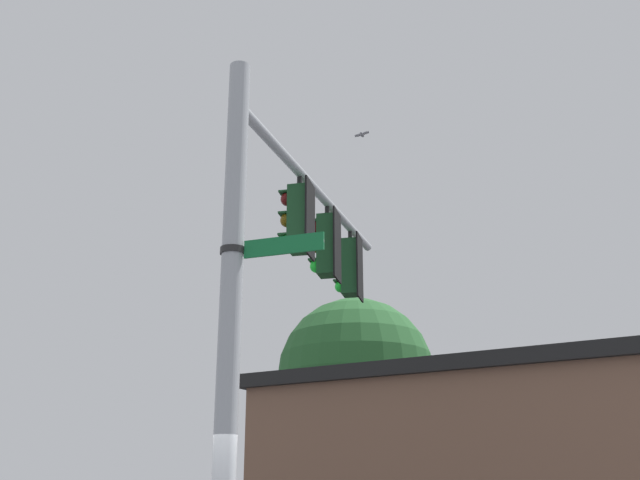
% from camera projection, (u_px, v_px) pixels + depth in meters
% --- Properties ---
extents(signal_pole, '(0.27, 0.27, 7.25)m').
position_uv_depth(signal_pole, '(229.00, 336.00, 8.86)').
color(signal_pole, '#ADB2B7').
rests_on(signal_pole, ground).
extents(mast_arm, '(6.07, 0.81, 0.15)m').
position_uv_depth(mast_arm, '(317.00, 192.00, 12.57)').
color(mast_arm, '#ADB2B7').
extents(traffic_light_nearest_pole, '(0.54, 0.49, 1.31)m').
position_uv_depth(traffic_light_nearest_pole, '(298.00, 219.00, 11.59)').
color(traffic_light_nearest_pole, black).
extents(traffic_light_mid_inner, '(0.54, 0.49, 1.31)m').
position_uv_depth(traffic_light_mid_inner, '(326.00, 245.00, 12.78)').
color(traffic_light_mid_inner, black).
extents(traffic_light_mid_outer, '(0.54, 0.49, 1.31)m').
position_uv_depth(traffic_light_mid_outer, '(349.00, 267.00, 13.96)').
color(traffic_light_mid_outer, black).
extents(street_name_sign, '(0.31, 1.32, 0.22)m').
position_uv_depth(street_name_sign, '(257.00, 248.00, 9.11)').
color(street_name_sign, '#147238').
extents(bird_flying, '(0.20, 0.27, 0.07)m').
position_uv_depth(bird_flying, '(362.00, 134.00, 13.93)').
color(bird_flying, gray).
extents(tree_by_storefront, '(4.25, 4.25, 7.20)m').
position_uv_depth(tree_by_storefront, '(356.00, 376.00, 20.68)').
color(tree_by_storefront, '#4C3823').
rests_on(tree_by_storefront, ground).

